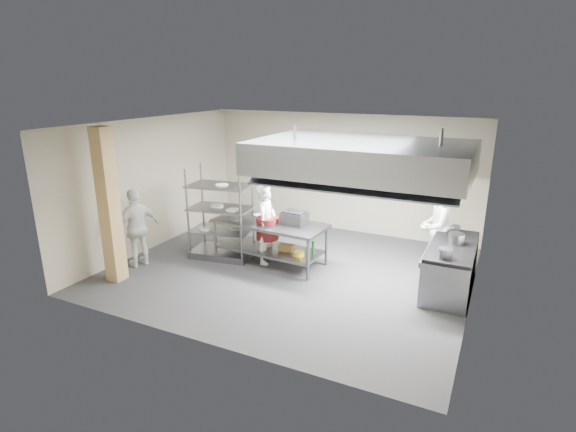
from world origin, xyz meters
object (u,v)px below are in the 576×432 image
at_px(cooking_range, 450,269).
at_px(griddle, 294,218).
at_px(pass_rack, 221,213).
at_px(chef_plating, 137,228).
at_px(chef_head, 267,224).
at_px(chef_line, 434,226).
at_px(stockpot, 456,239).
at_px(island, 270,242).

bearing_deg(cooking_range, griddle, -176.90).
relative_size(pass_rack, chef_plating, 1.20).
distance_m(chef_plating, griddle, 3.29).
bearing_deg(chef_head, chef_line, -75.68).
height_order(pass_rack, cooking_range, pass_rack).
height_order(cooking_range, chef_plating, chef_plating).
xyz_separation_m(chef_plating, griddle, (2.93, 1.48, 0.20)).
distance_m(cooking_range, stockpot, 0.58).
bearing_deg(chef_plating, island, 136.36).
distance_m(pass_rack, cooking_range, 4.84).
height_order(chef_head, griddle, chef_head).
bearing_deg(island, chef_plating, -147.17).
bearing_deg(chef_plating, cooking_range, 122.29).
distance_m(chef_head, chef_plating, 2.70).
bearing_deg(pass_rack, chef_plating, -145.71).
height_order(island, pass_rack, pass_rack).
height_order(island, chef_line, chef_line).
bearing_deg(stockpot, chef_head, -173.95).
height_order(cooking_range, chef_head, chef_head).
distance_m(cooking_range, chef_head, 3.76).
height_order(island, cooking_range, island).
relative_size(chef_line, stockpot, 6.55).
xyz_separation_m(cooking_range, stockpot, (0.04, 0.07, 0.58)).
bearing_deg(griddle, chef_head, -161.92).
bearing_deg(cooking_range, stockpot, 62.07).
bearing_deg(island, cooking_range, 8.23).
height_order(chef_plating, stockpot, chef_plating).
xyz_separation_m(cooking_range, chef_head, (-3.72, -0.33, 0.44)).
bearing_deg(chef_plating, chef_head, 136.44).
distance_m(chef_head, griddle, 0.62).
distance_m(cooking_range, chef_plating, 6.31).
distance_m(chef_head, chef_line, 3.45).
height_order(cooking_range, stockpot, stockpot).
height_order(island, griddle, griddle).
relative_size(chef_head, stockpot, 6.02).
height_order(griddle, stockpot, griddle).
relative_size(pass_rack, stockpot, 7.07).
height_order(chef_plating, griddle, chef_plating).
xyz_separation_m(island, chef_line, (3.19, 1.16, 0.48)).
bearing_deg(chef_head, chef_plating, 113.59).
bearing_deg(stockpot, chef_line, 123.44).
xyz_separation_m(cooking_range, griddle, (-3.15, -0.17, 0.61)).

